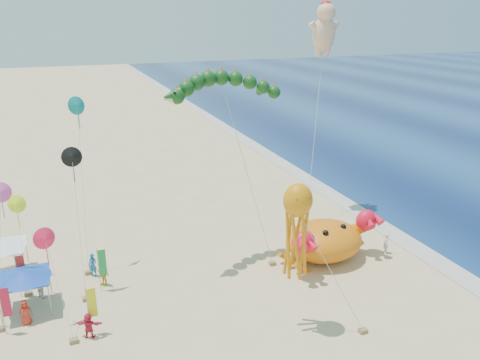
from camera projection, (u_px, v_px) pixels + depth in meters
name	position (u px, v px, depth m)	size (l,w,h in m)	color
ground	(274.00, 266.00, 35.29)	(320.00, 320.00, 0.00)	#D1B784
foam_strip	(403.00, 240.00, 39.40)	(320.00, 320.00, 0.00)	silver
crab_inflatable	(325.00, 239.00, 35.95)	(8.28, 6.31, 3.63)	orange
dragon_kite	(224.00, 91.00, 33.31)	(9.90, 5.84, 13.89)	#103C13
cherub_kite	(324.00, 28.00, 41.33)	(4.73, 5.56, 19.08)	#F5B795
octopus_kite	(297.00, 224.00, 26.55)	(4.59, 3.31, 9.12)	orange
canopy_blue	(23.00, 275.00, 29.40)	(3.34, 3.34, 2.71)	gray
canopy_white	(1.00, 245.00, 33.29)	(3.46, 3.46, 2.71)	gray
feather_flags	(55.00, 284.00, 29.24)	(6.30, 5.81, 3.20)	gray
beachgoers	(116.00, 281.00, 31.77)	(27.47, 8.77, 1.84)	#1C61A5
small_kites	(45.00, 191.00, 30.25)	(6.64, 10.56, 12.64)	#DCF81B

